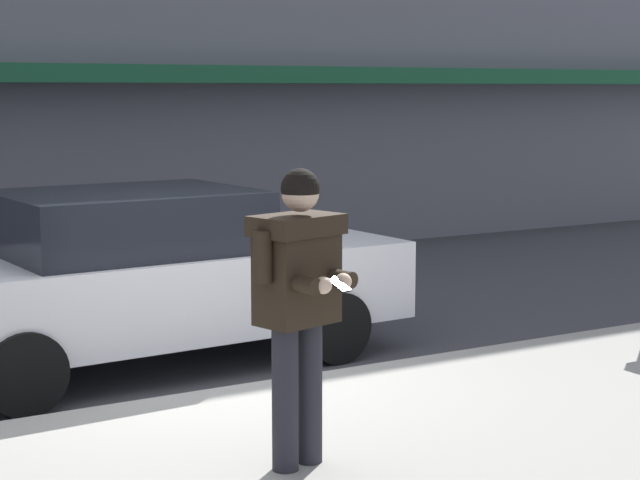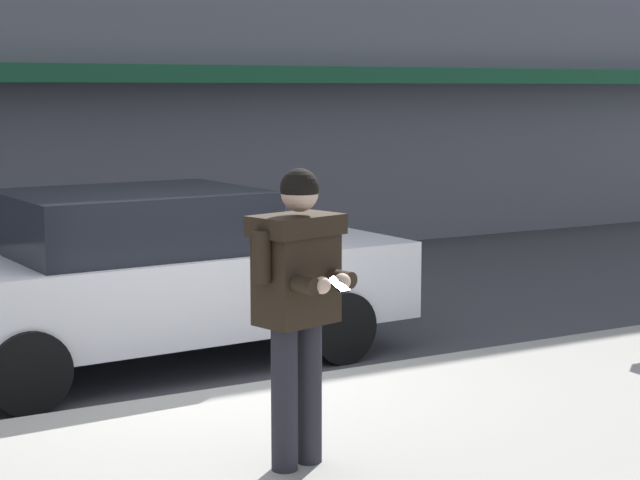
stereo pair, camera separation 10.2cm
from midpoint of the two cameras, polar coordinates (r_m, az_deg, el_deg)
The scene contains 4 objects.
ground_plane at distance 8.46m, azimuth -6.94°, elevation -8.49°, with size 80.00×80.00×0.00m, color #3D3D42.
curb_paint_line at distance 8.92m, azimuth -1.12°, elevation -7.53°, with size 28.00×0.12×0.01m, color silver.
parked_sedan_mid at distance 9.41m, azimuth -9.72°, elevation -1.91°, with size 4.59×2.12×1.54m.
man_texting_on_phone at distance 6.31m, azimuth -1.63°, elevation -2.44°, with size 0.63×0.64×1.81m.
Camera 1 is at (-3.24, -7.43, 2.40)m, focal length 60.00 mm.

